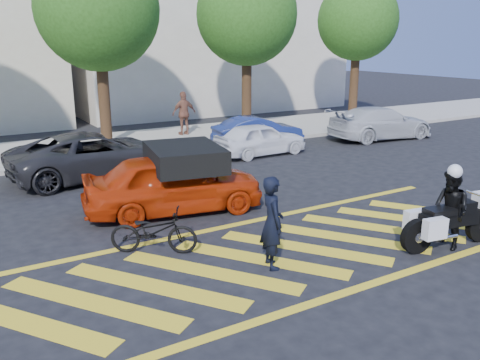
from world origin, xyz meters
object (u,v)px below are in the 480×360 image
parked_mid_left (94,155)px  parked_right (258,132)px  red_convertible (173,183)px  parked_mid_right (260,139)px  officer_bike (272,222)px  officer_moto (450,210)px  police_motorcycle (449,221)px  parked_far_right (381,123)px  bicycle (154,231)px

parked_mid_left → parked_right: (6.95, 1.40, -0.11)m
red_convertible → parked_mid_right: bearing=-41.1°
officer_bike → parked_right: officer_bike is taller
officer_bike → officer_moto: size_ratio=1.08×
police_motorcycle → officer_moto: (-0.02, -0.01, 0.24)m
officer_bike → parked_far_right: (11.29, 8.18, -0.20)m
parked_mid_left → officer_moto: bearing=-158.8°
police_motorcycle → parked_mid_left: (-4.71, 9.29, 0.13)m
red_convertible → parked_mid_right: (5.37, 4.30, -0.14)m
bicycle → parked_right: bearing=-10.3°
officer_moto → parked_mid_left: officer_moto is taller
officer_bike → parked_far_right: size_ratio=0.37×
parked_mid_left → parked_mid_right: parked_mid_left is taller
bicycle → parked_mid_left: 6.46m
parked_mid_left → bicycle: bearing=169.0°
bicycle → police_motorcycle: police_motorcycle is taller
officer_bike → parked_far_right: officer_bike is taller
parked_mid_right → officer_bike: bearing=146.7°
officer_bike → red_convertible: bearing=19.6°
officer_bike → red_convertible: (-0.28, 3.88, -0.14)m
officer_moto → parked_far_right: size_ratio=0.35×
police_motorcycle → parked_right: bearing=87.3°
officer_bike → bicycle: size_ratio=1.01×
red_convertible → parked_mid_right: red_convertible is taller
officer_moto → parked_mid_left: bearing=-144.1°
officer_bike → parked_mid_left: (-1.06, 8.18, -0.18)m
officer_moto → parked_mid_left: size_ratio=0.32×
bicycle → parked_mid_right: bearing=-12.7°
officer_bike → parked_right: bearing=-16.1°
parked_far_right → parked_right: bearing=81.7°
bicycle → officer_moto: 6.04m
red_convertible → parked_far_right: red_convertible is taller
bicycle → officer_moto: bearing=-84.7°
parked_mid_right → parked_far_right: size_ratio=0.75×
red_convertible → parked_mid_left: red_convertible is taller
bicycle → police_motorcycle: (5.32, -2.87, 0.12)m
officer_bike → bicycle: (-1.66, 1.76, -0.43)m
officer_bike → parked_far_right: 13.94m
red_convertible → parked_mid_right: 6.88m
police_motorcycle → officer_moto: bearing=-150.6°
police_motorcycle → red_convertible: size_ratio=0.55×
red_convertible → parked_right: bearing=-37.1°
bicycle → red_convertible: bearing=0.7°
parked_mid_right → parked_right: bearing=-31.2°
parked_mid_left → parked_mid_right: 6.15m
parked_right → bicycle: bearing=142.6°
officer_bike → parked_mid_right: bearing=-16.4°
officer_moto → parked_far_right: (7.65, 9.30, -0.13)m
police_motorcycle → parked_mid_left: parked_mid_left is taller
red_convertible → parked_right: (6.17, 5.70, -0.15)m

